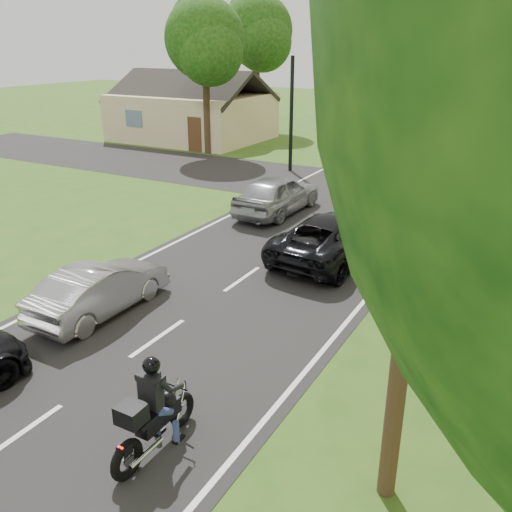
% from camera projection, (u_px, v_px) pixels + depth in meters
% --- Properties ---
extents(ground, '(140.00, 140.00, 0.00)m').
position_uv_depth(ground, '(158.00, 338.00, 13.06)').
color(ground, '#2E5618').
rests_on(ground, ground).
extents(road, '(8.00, 100.00, 0.01)m').
position_uv_depth(road, '(320.00, 224.00, 21.16)').
color(road, black).
rests_on(road, ground).
extents(cross_road, '(60.00, 7.00, 0.01)m').
position_uv_depth(cross_road, '(369.00, 190.00, 26.03)').
color(cross_road, black).
rests_on(cross_road, ground).
extents(motorcycle_rider, '(0.61, 2.17, 1.87)m').
position_uv_depth(motorcycle_rider, '(152.00, 416.00, 9.20)').
color(motorcycle_rider, black).
rests_on(motorcycle_rider, ground).
extents(dark_suv, '(2.99, 5.60, 1.50)m').
position_uv_depth(dark_suv, '(334.00, 237.00, 17.59)').
color(dark_suv, black).
rests_on(dark_suv, road).
extents(silver_sedan, '(1.43, 4.06, 1.34)m').
position_uv_depth(silver_sedan, '(100.00, 289.00, 14.07)').
color(silver_sedan, '#A7A7AC').
rests_on(silver_sedan, road).
extents(silver_suv, '(2.09, 4.85, 1.63)m').
position_uv_depth(silver_suv, '(277.00, 194.00, 22.27)').
color(silver_suv, '#96989D').
rests_on(silver_suv, road).
extents(traffic_signal, '(6.38, 0.44, 6.00)m').
position_uv_depth(traffic_signal, '(443.00, 110.00, 21.37)').
color(traffic_signal, black).
rests_on(traffic_signal, ground).
extents(signal_pole_far, '(0.20, 0.20, 6.00)m').
position_uv_depth(signal_pole_far, '(291.00, 115.00, 28.91)').
color(signal_pole_far, black).
rests_on(signal_pole_far, ground).
extents(utility_pole_near, '(1.60, 0.28, 10.00)m').
position_uv_depth(utility_pole_near, '(421.00, 178.00, 6.74)').
color(utility_pole_near, '#4F3623').
rests_on(utility_pole_near, ground).
extents(sign_white, '(0.55, 0.07, 2.12)m').
position_uv_depth(sign_white, '(391.00, 273.00, 12.75)').
color(sign_white, slate).
rests_on(sign_white, ground).
extents(sign_green, '(0.55, 0.07, 2.12)m').
position_uv_depth(sign_green, '(461.00, 195.00, 19.15)').
color(sign_green, slate).
rests_on(sign_green, ground).
extents(tree_left_near, '(5.12, 4.96, 9.22)m').
position_uv_depth(tree_left_near, '(206.00, 44.00, 32.02)').
color(tree_left_near, '#332316').
rests_on(tree_left_near, ground).
extents(tree_left_far, '(5.76, 5.58, 10.14)m').
position_uv_depth(tree_left_far, '(259.00, 35.00, 40.78)').
color(tree_left_far, '#332316').
rests_on(tree_left_far, ground).
extents(house, '(10.20, 8.00, 4.84)m').
position_uv_depth(house, '(192.00, 114.00, 39.13)').
color(house, '#C9B48C').
rests_on(house, ground).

